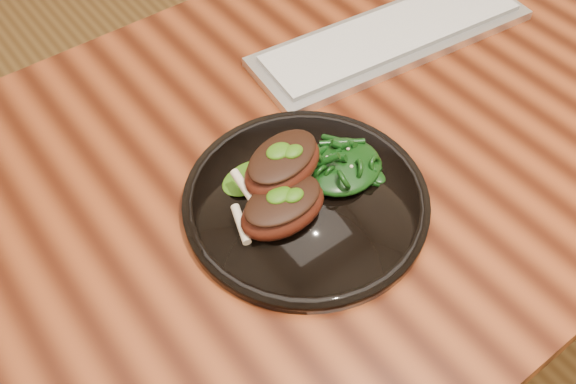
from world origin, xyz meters
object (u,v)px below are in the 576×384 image
object	(u,v)px
greens_heap	(341,163)
keyboard	(392,36)
lamb_chop_front	(282,207)
desk	(351,160)
plate	(306,201)

from	to	relation	value
greens_heap	keyboard	xyz separation A→B (m)	(0.26, 0.17, -0.03)
lamb_chop_front	desk	bearing A→B (deg)	24.08
plate	lamb_chop_front	size ratio (longest dim) A/B	2.57
greens_heap	keyboard	size ratio (longest dim) A/B	0.23
keyboard	lamb_chop_front	bearing A→B (deg)	-152.23
desk	keyboard	size ratio (longest dim) A/B	3.31
plate	lamb_chop_front	distance (m)	0.06
lamb_chop_front	keyboard	distance (m)	0.41
desk	lamb_chop_front	distance (m)	0.25
lamb_chop_front	plate	bearing A→B (deg)	13.53
lamb_chop_front	keyboard	world-z (taller)	lamb_chop_front
plate	lamb_chop_front	bearing A→B (deg)	-166.47
lamb_chop_front	greens_heap	size ratio (longest dim) A/B	1.12
plate	lamb_chop_front	world-z (taller)	lamb_chop_front
greens_heap	lamb_chop_front	bearing A→B (deg)	-171.21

